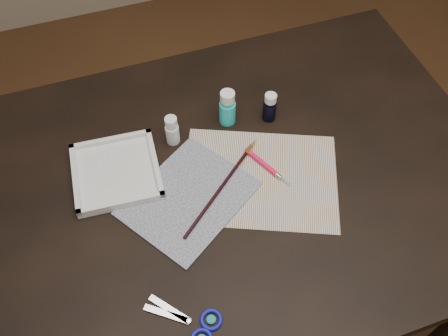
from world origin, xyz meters
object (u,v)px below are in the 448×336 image
object	(u,v)px
paint_bottle_navy	(270,107)
palette_tray	(116,171)
paint_bottle_white	(172,130)
paper	(260,178)
paint_bottle_cyan	(227,107)
scissors	(180,321)
canvas	(188,198)

from	to	relation	value
paint_bottle_navy	palette_tray	bearing A→B (deg)	-173.30
paint_bottle_white	paint_bottle_navy	world-z (taller)	same
paint_bottle_white	palette_tray	size ratio (longest dim) A/B	0.41
paper	paint_bottle_cyan	size ratio (longest dim) A/B	3.59
paper	paint_bottle_cyan	xyz separation A→B (m)	(-0.01, 0.19, 0.05)
paper	paint_bottle_cyan	world-z (taller)	paint_bottle_cyan
paint_bottle_cyan	palette_tray	size ratio (longest dim) A/B	0.50
paper	paint_bottle_cyan	bearing A→B (deg)	94.12
scissors	palette_tray	world-z (taller)	palette_tray
canvas	paper	bearing A→B (deg)	0.02
paper	canvas	xyz separation A→B (m)	(-0.17, -0.00, 0.00)
palette_tray	canvas	bearing A→B (deg)	-40.53
paint_bottle_navy	paper	bearing A→B (deg)	-118.11
paint_bottle_cyan	palette_tray	distance (m)	0.31
paint_bottle_cyan	paint_bottle_navy	xyz separation A→B (m)	(0.10, -0.03, -0.01)
scissors	palette_tray	xyz separation A→B (m)	(-0.04, 0.38, 0.01)
paper	paint_bottle_white	xyz separation A→B (m)	(-0.16, 0.17, 0.04)
paint_bottle_white	scissors	bearing A→B (deg)	-103.83
paint_bottle_cyan	paint_bottle_navy	world-z (taller)	paint_bottle_cyan
paint_bottle_white	scissors	size ratio (longest dim) A/B	0.48
scissors	palette_tray	bearing A→B (deg)	-46.56
canvas	paint_bottle_navy	world-z (taller)	paint_bottle_navy
canvas	paint_bottle_navy	xyz separation A→B (m)	(0.26, 0.17, 0.04)
paper	paint_bottle_navy	distance (m)	0.19
canvas	palette_tray	distance (m)	0.18
paint_bottle_white	scissors	xyz separation A→B (m)	(-0.11, -0.44, -0.04)
canvas	paint_bottle_cyan	distance (m)	0.25
scissors	paint_bottle_cyan	bearing A→B (deg)	-82.40
paint_bottle_white	scissors	distance (m)	0.45
paint_bottle_cyan	paper	bearing A→B (deg)	-85.88
paint_bottle_cyan	paint_bottle_white	bearing A→B (deg)	-173.14
canvas	paint_bottle_cyan	size ratio (longest dim) A/B	2.75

